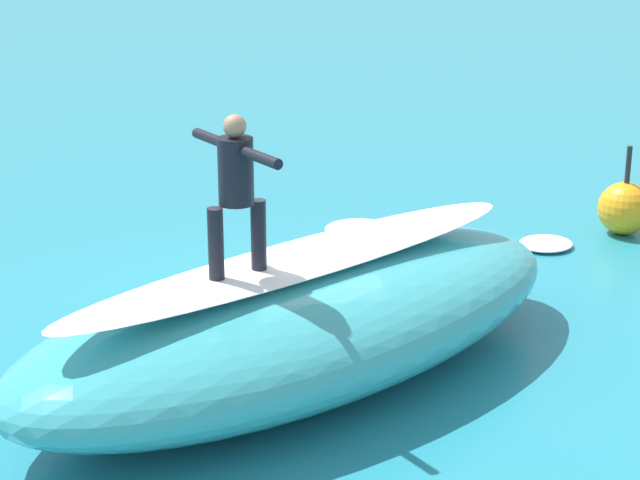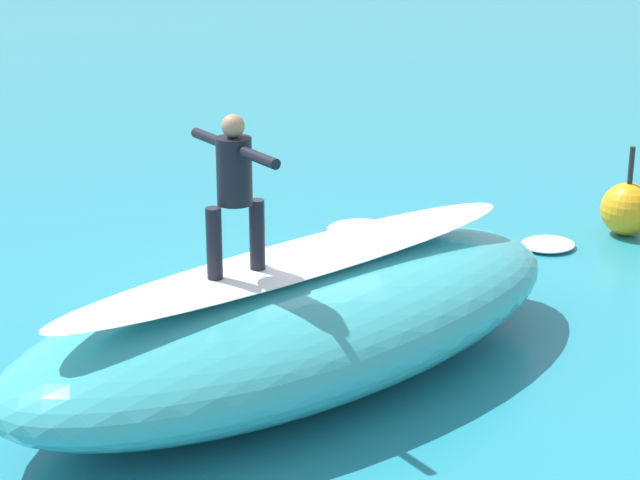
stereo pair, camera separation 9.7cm
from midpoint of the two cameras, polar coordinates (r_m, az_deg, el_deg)
The scene contains 10 objects.
ground_plane at distance 12.68m, azimuth -0.95°, elevation -3.80°, with size 120.00×120.00×0.00m, color teal.
wave_crest at distance 10.94m, azimuth -0.68°, elevation -4.13°, with size 6.53×2.74×1.20m, color teal.
wave_foam_lip at distance 10.71m, azimuth -0.69°, elevation -0.96°, with size 5.55×0.96×0.08m, color white.
surfboard_riding at distance 10.25m, azimuth -4.00°, elevation -1.94°, with size 2.26×0.46×0.07m, color #EAE5C6.
surfer_riding at distance 9.97m, azimuth -4.11°, elevation 2.92°, with size 0.58×1.40×1.49m.
surfboard_paddling at distance 13.77m, azimuth 3.38°, elevation -1.77°, with size 1.92×0.56×0.10m, color yellow.
surfer_paddling at distance 13.61m, azimuth 3.69°, elevation -1.23°, with size 0.51×1.64×0.30m.
buoy_marker at distance 15.86m, azimuth 15.59°, elevation 1.55°, with size 0.73×0.73×1.24m.
foam_patch_near at distance 15.35m, azimuth 2.32°, elevation 0.53°, with size 0.96×0.90×0.15m, color white.
foam_patch_mid at distance 15.15m, azimuth 11.75°, elevation -0.21°, with size 0.76×0.69×0.10m, color white.
Camera 2 is at (4.19, 10.95, 4.82)m, focal length 62.63 mm.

